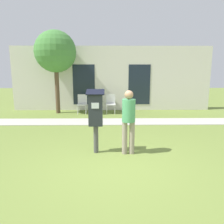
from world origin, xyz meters
name	(u,v)px	position (x,y,z in m)	size (l,w,h in m)	color
ground_plane	(115,165)	(0.00, 0.00, 0.00)	(40.00, 40.00, 0.00)	olive
sidewalk	(112,122)	(0.00, 4.03, 0.01)	(12.00, 1.10, 0.02)	#B7B2A8
building_facade	(112,79)	(0.00, 6.74, 1.60)	(10.00, 0.26, 3.20)	silver
parking_meter	(96,113)	(-0.46, 0.78, 1.02)	(0.44, 0.31, 1.59)	#4C4C4C
person_standing	(129,117)	(0.34, 0.69, 0.93)	(0.32, 0.32, 1.58)	gray
outdoor_chair_left	(82,102)	(-1.41, 5.77, 0.53)	(0.44, 0.44, 0.90)	silver
outdoor_chair_middle	(111,102)	(-0.05, 5.80, 0.53)	(0.44, 0.44, 0.90)	silver
tree	(55,52)	(-2.58, 5.87, 2.84)	(1.90, 1.90, 3.82)	brown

